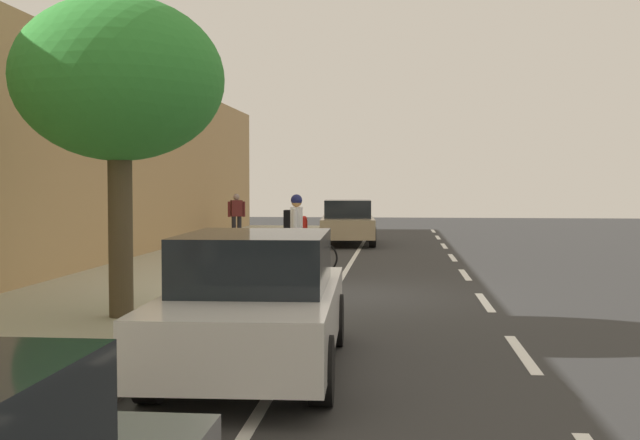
# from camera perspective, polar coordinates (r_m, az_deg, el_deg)

# --- Properties ---
(ground) EXTENTS (68.88, 68.88, 0.00)m
(ground) POSITION_cam_1_polar(r_m,az_deg,el_deg) (14.68, 1.27, -5.47)
(ground) COLOR #303030
(sidewalk) EXTENTS (4.09, 43.05, 0.16)m
(sidewalk) POSITION_cam_1_polar(r_m,az_deg,el_deg) (15.41, -12.70, -4.85)
(sidewalk) COLOR #ABA891
(sidewalk) RESTS_ON ground
(curb_edge) EXTENTS (0.16, 43.05, 0.16)m
(curb_edge) POSITION_cam_1_polar(r_m,az_deg,el_deg) (14.88, -4.88, -5.06)
(curb_edge) COLOR gray
(curb_edge) RESTS_ON ground
(lane_stripe_centre) EXTENTS (0.14, 40.00, 0.01)m
(lane_stripe_centre) POSITION_cam_1_polar(r_m,az_deg,el_deg) (16.22, 11.01, -4.73)
(lane_stripe_centre) COLOR white
(lane_stripe_centre) RESTS_ON ground
(lane_stripe_bike_edge) EXTENTS (0.12, 43.05, 0.01)m
(lane_stripe_bike_edge) POSITION_cam_1_polar(r_m,az_deg,el_deg) (14.69, 0.79, -5.45)
(lane_stripe_bike_edge) COLOR white
(lane_stripe_bike_edge) RESTS_ON ground
(building_facade) EXTENTS (0.50, 43.05, 5.23)m
(building_facade) POSITION_cam_1_polar(r_m,az_deg,el_deg) (16.16, -20.56, 4.41)
(building_facade) COLOR tan
(building_facade) RESTS_ON ground
(parked_sedan_tan_nearest) EXTENTS (2.05, 4.50, 1.52)m
(parked_sedan_tan_nearest) POSITION_cam_1_polar(r_m,az_deg,el_deg) (27.11, 2.01, -0.17)
(parked_sedan_tan_nearest) COLOR tan
(parked_sedan_tan_nearest) RESTS_ON ground
(parked_sedan_white_second) EXTENTS (1.97, 4.46, 1.52)m
(parked_sedan_white_second) POSITION_cam_1_polar(r_m,az_deg,el_deg) (8.80, -4.64, -5.96)
(parked_sedan_white_second) COLOR white
(parked_sedan_white_second) RESTS_ON ground
(bicycle_at_curb) EXTENTS (1.70, 0.56, 0.76)m
(bicycle_at_curb) POSITION_cam_1_polar(r_m,az_deg,el_deg) (18.56, -1.28, -2.61)
(bicycle_at_curb) COLOR black
(bicycle_at_curb) RESTS_ON ground
(cyclist_with_backpack) EXTENTS (0.44, 0.62, 1.82)m
(cyclist_with_backpack) POSITION_cam_1_polar(r_m,az_deg,el_deg) (18.98, -1.79, -0.24)
(cyclist_with_backpack) COLOR #C6B284
(cyclist_with_backpack) RESTS_ON ground
(street_tree_near_cyclist) EXTENTS (2.98, 2.98, 4.54)m
(street_tree_near_cyclist) POSITION_cam_1_polar(r_m,az_deg,el_deg) (11.70, -14.30, 9.67)
(street_tree_near_cyclist) COLOR #4B402B
(street_tree_near_cyclist) RESTS_ON sidewalk
(pedestrian_on_phone) EXTENTS (0.57, 0.38, 1.57)m
(pedestrian_on_phone) POSITION_cam_1_polar(r_m,az_deg,el_deg) (27.40, -6.04, 0.45)
(pedestrian_on_phone) COLOR black
(pedestrian_on_phone) RESTS_ON sidewalk
(fire_hydrant) EXTENTS (0.22, 0.22, 0.84)m
(fire_hydrant) POSITION_cam_1_polar(r_m,az_deg,el_deg) (26.37, -1.15, -0.61)
(fire_hydrant) COLOR red
(fire_hydrant) RESTS_ON sidewalk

